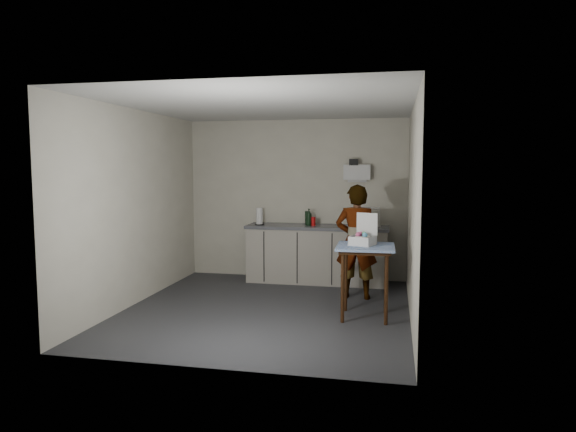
% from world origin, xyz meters
% --- Properties ---
extents(ground, '(4.00, 4.00, 0.00)m').
position_xyz_m(ground, '(0.00, 0.00, 0.00)').
color(ground, '#292A2F').
rests_on(ground, ground).
extents(wall_back, '(3.60, 0.02, 2.60)m').
position_xyz_m(wall_back, '(0.00, 1.99, 1.30)').
color(wall_back, beige).
rests_on(wall_back, ground).
extents(wall_right, '(0.02, 4.00, 2.60)m').
position_xyz_m(wall_right, '(1.79, 0.00, 1.30)').
color(wall_right, beige).
rests_on(wall_right, ground).
extents(wall_left, '(0.02, 4.00, 2.60)m').
position_xyz_m(wall_left, '(-1.79, 0.00, 1.30)').
color(wall_left, beige).
rests_on(wall_left, ground).
extents(ceiling, '(3.60, 4.00, 0.01)m').
position_xyz_m(ceiling, '(0.00, 0.00, 2.60)').
color(ceiling, silver).
rests_on(ceiling, wall_back).
extents(kitchen_counter, '(2.24, 0.62, 0.91)m').
position_xyz_m(kitchen_counter, '(0.40, 1.70, 0.43)').
color(kitchen_counter, black).
rests_on(kitchen_counter, ground).
extents(wall_shelf, '(0.42, 0.18, 0.37)m').
position_xyz_m(wall_shelf, '(1.00, 1.92, 1.75)').
color(wall_shelf, white).
rests_on(wall_shelf, ground).
extents(side_table, '(0.70, 0.70, 0.89)m').
position_xyz_m(side_table, '(1.26, -0.10, 0.78)').
color(side_table, '#3B1A0D').
rests_on(side_table, ground).
extents(standing_man, '(0.59, 0.40, 1.60)m').
position_xyz_m(standing_man, '(1.08, 0.83, 0.80)').
color(standing_man, '#B2A593').
rests_on(standing_man, ground).
extents(soap_bottle, '(0.14, 0.14, 0.27)m').
position_xyz_m(soap_bottle, '(0.26, 1.69, 1.04)').
color(soap_bottle, black).
rests_on(soap_bottle, kitchen_counter).
extents(soda_can, '(0.07, 0.07, 0.14)m').
position_xyz_m(soda_can, '(0.34, 1.67, 0.98)').
color(soda_can, red).
rests_on(soda_can, kitchen_counter).
extents(dark_bottle, '(0.06, 0.06, 0.22)m').
position_xyz_m(dark_bottle, '(0.22, 1.75, 1.02)').
color(dark_bottle, black).
rests_on(dark_bottle, kitchen_counter).
extents(paper_towel, '(0.15, 0.15, 0.27)m').
position_xyz_m(paper_towel, '(-0.52, 1.60, 1.04)').
color(paper_towel, black).
rests_on(paper_towel, kitchen_counter).
extents(dish_rack, '(0.43, 0.32, 0.30)m').
position_xyz_m(dish_rack, '(1.17, 1.71, 0.98)').
color(dish_rack, silver).
rests_on(dish_rack, kitchen_counter).
extents(bakery_box, '(0.35, 0.35, 0.38)m').
position_xyz_m(bakery_box, '(1.22, -0.05, 0.98)').
color(bakery_box, white).
rests_on(bakery_box, side_table).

